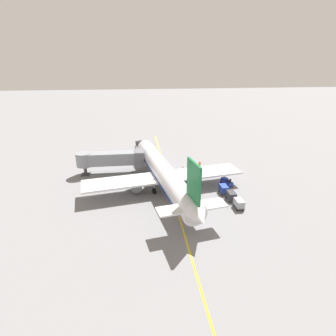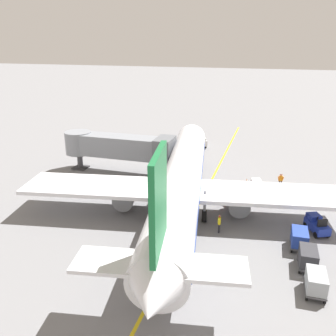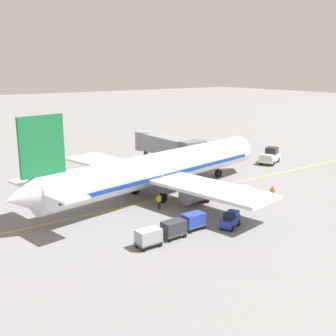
% 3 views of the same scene
% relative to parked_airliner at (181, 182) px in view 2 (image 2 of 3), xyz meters
% --- Properties ---
extents(ground_plane, '(400.00, 400.00, 0.00)m').
position_rel_parked_airliner_xyz_m(ground_plane, '(1.34, -1.58, -3.19)').
color(ground_plane, slate).
extents(gate_lead_in_line, '(0.24, 80.00, 0.01)m').
position_rel_parked_airliner_xyz_m(gate_lead_in_line, '(1.34, -1.58, -3.18)').
color(gate_lead_in_line, gold).
rests_on(gate_lead_in_line, ground).
extents(parked_airliner, '(30.45, 37.23, 10.63)m').
position_rel_parked_airliner_xyz_m(parked_airliner, '(0.00, 0.00, 0.00)').
color(parked_airliner, silver).
rests_on(parked_airliner, ground).
extents(jet_bridge, '(14.32, 3.50, 4.98)m').
position_rel_parked_airliner_xyz_m(jet_bridge, '(-10.47, 8.58, 0.27)').
color(jet_bridge, gray).
rests_on(jet_bridge, ground).
extents(pushback_tractor, '(3.79, 4.91, 2.40)m').
position_rel_parked_airliner_xyz_m(pushback_tractor, '(-3.65, 23.82, -2.09)').
color(pushback_tractor, silver).
rests_on(pushback_tractor, ground).
extents(baggage_tug_lead, '(2.14, 2.77, 1.62)m').
position_rel_parked_airliner_xyz_m(baggage_tug_lead, '(12.35, -0.38, -2.47)').
color(baggage_tug_lead, '#1E339E').
rests_on(baggage_tug_lead, ground).
extents(baggage_tug_trailing, '(2.42, 2.74, 1.62)m').
position_rel_parked_airliner_xyz_m(baggage_tug_trailing, '(4.54, 3.34, -2.47)').
color(baggage_tug_trailing, '#B21E1E').
rests_on(baggage_tug_trailing, ground).
extents(baggage_tug_spare, '(1.93, 2.75, 1.62)m').
position_rel_parked_airliner_xyz_m(baggage_tug_spare, '(6.82, 6.78, -2.47)').
color(baggage_tug_spare, silver).
rests_on(baggage_tug_spare, ground).
extents(baggage_cart_front, '(1.33, 2.91, 1.58)m').
position_rel_parked_airliner_xyz_m(baggage_cart_front, '(10.78, -3.58, -2.24)').
color(baggage_cart_front, '#4C4C51').
rests_on(baggage_cart_front, ground).
extents(baggage_cart_second_in_train, '(1.33, 2.91, 1.58)m').
position_rel_parked_airliner_xyz_m(baggage_cart_second_in_train, '(11.27, -6.26, -2.24)').
color(baggage_cart_second_in_train, '#4C4C51').
rests_on(baggage_cart_second_in_train, ground).
extents(baggage_cart_third_in_train, '(1.33, 2.91, 1.58)m').
position_rel_parked_airliner_xyz_m(baggage_cart_third_in_train, '(11.60, -9.13, -2.24)').
color(baggage_cart_third_in_train, '#4C4C51').
rests_on(baggage_cart_third_in_train, ground).
extents(ground_crew_wing_walker, '(0.73, 0.31, 1.69)m').
position_rel_parked_airliner_xyz_m(ground_crew_wing_walker, '(9.25, 9.21, -2.23)').
color(ground_crew_wing_walker, '#232328').
rests_on(ground_crew_wing_walker, ground).
extents(ground_crew_loader, '(0.26, 0.73, 1.69)m').
position_rel_parked_airliner_xyz_m(ground_crew_loader, '(4.20, -2.91, -2.23)').
color(ground_crew_loader, '#232328').
rests_on(ground_crew_loader, ground).
extents(safety_cone_nose_left, '(0.36, 0.36, 0.59)m').
position_rel_parked_airliner_xyz_m(safety_cone_nose_left, '(5.48, 9.55, -2.90)').
color(safety_cone_nose_left, black).
rests_on(safety_cone_nose_left, ground).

